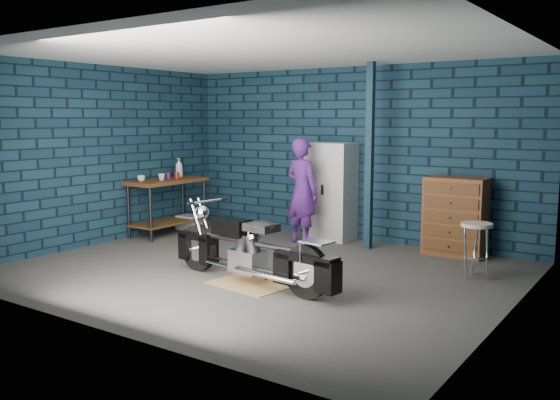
# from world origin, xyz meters

# --- Properties ---
(ground) EXTENTS (6.00, 6.00, 0.00)m
(ground) POSITION_xyz_m (0.00, 0.00, 0.00)
(ground) COLOR #444240
(ground) RESTS_ON ground
(room_walls) EXTENTS (6.02, 5.01, 2.71)m
(room_walls) POSITION_xyz_m (0.00, 0.55, 1.90)
(room_walls) COLOR #102537
(room_walls) RESTS_ON ground
(support_post) EXTENTS (0.10, 0.10, 2.70)m
(support_post) POSITION_xyz_m (0.55, 1.95, 1.35)
(support_post) COLOR #112837
(support_post) RESTS_ON ground
(workbench) EXTENTS (0.60, 1.40, 0.91)m
(workbench) POSITION_xyz_m (-2.68, 1.09, 0.46)
(workbench) COLOR #5B321B
(workbench) RESTS_ON ground
(drip_mat) EXTENTS (0.98, 0.79, 0.01)m
(drip_mat) POSITION_xyz_m (0.28, -0.54, 0.00)
(drip_mat) COLOR olive
(drip_mat) RESTS_ON ground
(motorcycle) EXTENTS (2.14, 0.84, 0.92)m
(motorcycle) POSITION_xyz_m (0.28, -0.54, 0.46)
(motorcycle) COLOR black
(motorcycle) RESTS_ON ground
(person) EXTENTS (0.66, 0.51, 1.61)m
(person) POSITION_xyz_m (-0.43, 1.68, 0.80)
(person) COLOR #4E1F76
(person) RESTS_ON ground
(storage_bin) EXTENTS (0.39, 0.28, 0.24)m
(storage_bin) POSITION_xyz_m (-2.66, 1.58, 0.12)
(storage_bin) COLOR gray
(storage_bin) RESTS_ON ground
(locker) EXTENTS (0.71, 0.51, 1.53)m
(locker) POSITION_xyz_m (-0.25, 2.23, 0.76)
(locker) COLOR beige
(locker) RESTS_ON ground
(tool_chest) EXTENTS (0.82, 0.46, 1.09)m
(tool_chest) POSITION_xyz_m (1.74, 2.23, 0.55)
(tool_chest) COLOR brown
(tool_chest) RESTS_ON ground
(shop_stool) EXTENTS (0.43, 0.43, 0.67)m
(shop_stool) POSITION_xyz_m (2.34, 1.19, 0.34)
(shop_stool) COLOR #BDAB8F
(shop_stool) RESTS_ON ground
(cup_a) EXTENTS (0.16, 0.16, 0.10)m
(cup_a) POSITION_xyz_m (-2.79, 0.63, 0.96)
(cup_a) COLOR #BDAB8F
(cup_a) RESTS_ON workbench
(cup_b) EXTENTS (0.14, 0.14, 0.10)m
(cup_b) POSITION_xyz_m (-2.65, 0.95, 0.96)
(cup_b) COLOR #BDAB8F
(cup_b) RESTS_ON workbench
(mug_purple) EXTENTS (0.08, 0.08, 0.10)m
(mug_purple) POSITION_xyz_m (-2.73, 1.17, 0.96)
(mug_purple) COLOR #501861
(mug_purple) RESTS_ON workbench
(mug_red) EXTENTS (0.11, 0.11, 0.11)m
(mug_red) POSITION_xyz_m (-2.59, 1.23, 0.97)
(mug_red) COLOR maroon
(mug_red) RESTS_ON workbench
(bottle) EXTENTS (0.14, 0.14, 0.33)m
(bottle) POSITION_xyz_m (-2.76, 1.47, 1.07)
(bottle) COLOR gray
(bottle) RESTS_ON workbench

